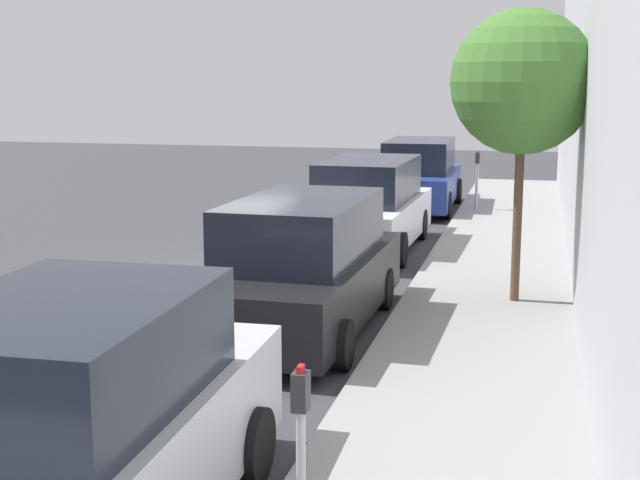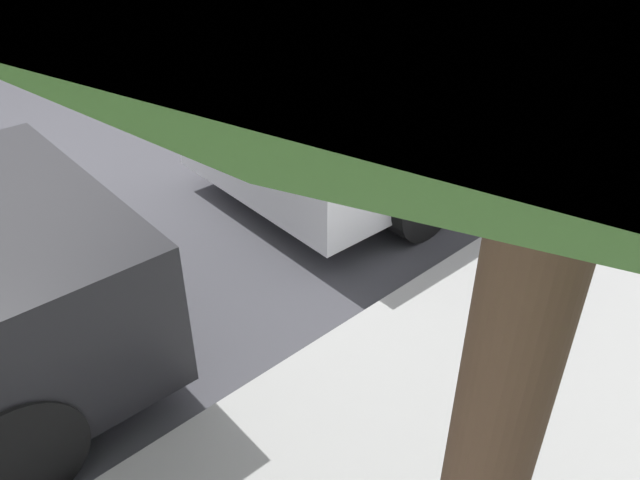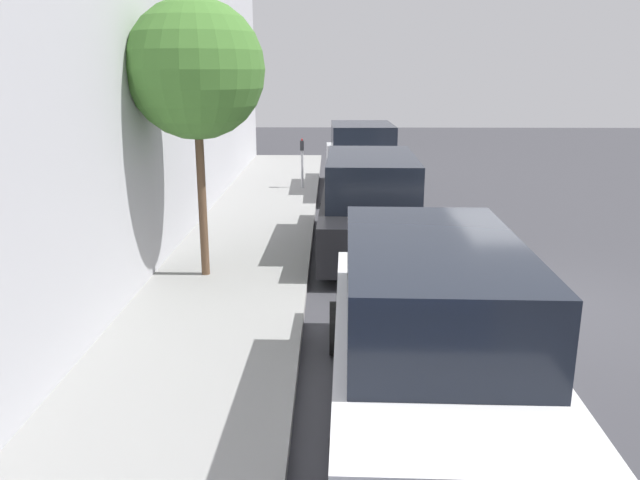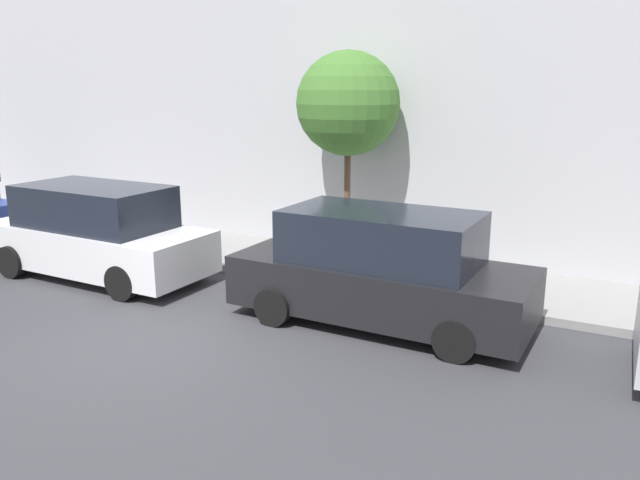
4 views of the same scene
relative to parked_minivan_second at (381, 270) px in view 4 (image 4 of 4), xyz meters
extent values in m
plane|color=#38383D|center=(-2.35, 2.88, -0.92)|extent=(60.00, 60.00, 0.00)
cube|color=gray|center=(2.46, 2.88, -0.85)|extent=(2.61, 32.00, 0.15)
cube|color=black|center=(0.00, 0.00, -0.28)|extent=(2.01, 4.94, 0.84)
cube|color=black|center=(0.00, 0.00, 0.56)|extent=(1.74, 3.14, 0.84)
cylinder|color=black|center=(-0.90, 1.52, -0.60)|extent=(0.22, 0.64, 0.64)
cylinder|color=black|center=(0.90, 1.52, -0.60)|extent=(0.22, 0.64, 0.64)
cylinder|color=black|center=(-0.90, -1.52, -0.60)|extent=(0.22, 0.64, 0.64)
cylinder|color=black|center=(0.90, -1.52, -0.60)|extent=(0.22, 0.64, 0.64)
cube|color=silver|center=(-0.23, 6.15, -0.28)|extent=(2.02, 4.95, 0.84)
cube|color=black|center=(-0.23, 6.15, 0.56)|extent=(1.75, 3.14, 0.84)
cylinder|color=black|center=(-1.13, 7.67, -0.58)|extent=(0.22, 0.68, 0.68)
cylinder|color=black|center=(0.67, 7.67, -0.58)|extent=(0.22, 0.68, 0.68)
cylinder|color=black|center=(-1.13, 4.63, -0.58)|extent=(0.22, 0.68, 0.68)
cylinder|color=black|center=(0.67, 4.63, -0.58)|extent=(0.22, 0.68, 0.68)
cylinder|color=black|center=(0.91, 10.72, -0.57)|extent=(0.22, 0.71, 0.71)
cylinder|color=#ADADB2|center=(1.60, 11.67, -0.17)|extent=(0.07, 0.07, 1.20)
cylinder|color=brown|center=(2.88, 1.94, 0.60)|extent=(0.14, 0.14, 2.74)
sphere|color=#42752D|center=(2.88, 1.94, 2.57)|extent=(2.17, 2.17, 2.17)
camera|label=1|loc=(3.16, -11.80, 2.62)|focal=50.00mm
camera|label=2|loc=(3.16, 1.32, 1.72)|focal=35.00mm
camera|label=3|loc=(0.78, 11.91, 2.57)|focal=35.00mm
camera|label=4|loc=(-9.16, -3.60, 2.95)|focal=35.00mm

